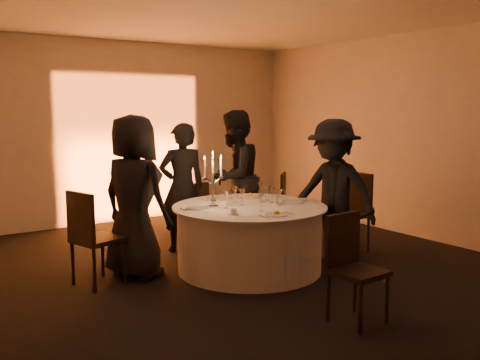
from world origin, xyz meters
TOP-DOWN VIEW (x-y plane):
  - floor at (0.00, 0.00)m, footprint 7.00×7.00m
  - ceiling at (0.00, 0.00)m, footprint 7.00×7.00m
  - wall_back at (0.00, 3.50)m, footprint 7.00×0.00m
  - wall_right at (3.00, 0.00)m, footprint 0.00×7.00m
  - uplighter_fixture at (0.00, 3.20)m, footprint 0.25×0.12m
  - banquet_table at (0.00, 0.00)m, footprint 1.80×1.80m
  - chair_left at (-1.73, 0.47)m, footprint 0.56×0.56m
  - chair_back_left at (-0.03, 1.32)m, footprint 0.40×0.40m
  - chair_back_right at (1.28, 1.15)m, footprint 0.59×0.59m
  - chair_right at (1.62, -0.06)m, footprint 0.48×0.48m
  - chair_front at (-0.11, -1.74)m, footprint 0.45×0.45m
  - guest_left at (-1.21, 0.53)m, footprint 0.89×1.05m
  - guest_back_left at (-0.24, 1.22)m, footprint 0.69×0.52m
  - guest_back_right at (0.55, 1.16)m, footprint 1.13×1.03m
  - guest_right at (1.02, -0.33)m, footprint 0.98×1.29m
  - plate_left at (-0.60, 0.19)m, footprint 0.36×0.25m
  - plate_back_left at (-0.10, 0.56)m, footprint 0.36×0.27m
  - plate_back_right at (0.36, 0.50)m, footprint 0.35×0.26m
  - plate_right at (0.56, -0.11)m, footprint 0.36×0.27m
  - plate_front at (-0.09, -0.62)m, footprint 0.36×0.25m
  - coffee_cup at (-0.44, -0.33)m, footprint 0.11×0.11m
  - candelabra at (-0.40, 0.16)m, footprint 0.27×0.13m
  - wine_glass_a at (-0.08, -0.34)m, footprint 0.07×0.07m
  - wine_glass_b at (-0.05, 0.08)m, footprint 0.07×0.07m
  - wine_glass_c at (0.35, 0.03)m, footprint 0.07×0.07m
  - wine_glass_d at (0.44, 0.40)m, footprint 0.07×0.07m
  - wine_glass_e at (0.31, -0.18)m, footprint 0.07×0.07m
  - wine_glass_f at (-0.02, 0.28)m, footprint 0.07×0.07m
  - wine_glass_g at (0.39, 0.16)m, footprint 0.07×0.07m
  - wine_glass_h at (-0.32, 0.02)m, footprint 0.07×0.07m
  - tumbler_a at (0.37, -0.08)m, footprint 0.07×0.07m
  - tumbler_b at (0.28, 0.10)m, footprint 0.07×0.07m

SIDE VIEW (x-z plane):
  - floor at x=0.00m, z-range 0.00..0.00m
  - uplighter_fixture at x=0.00m, z-range 0.00..0.10m
  - banquet_table at x=0.00m, z-range 0.00..0.77m
  - chair_back_left at x=-0.03m, z-range 0.05..0.95m
  - chair_back_right at x=1.28m, z-range 0.06..1.01m
  - chair_front at x=-0.11m, z-range 0.06..1.02m
  - chair_left at x=-1.73m, z-range 0.07..1.10m
  - chair_right at x=1.62m, z-range 0.07..1.11m
  - plate_left at x=-0.60m, z-range 0.77..0.78m
  - plate_right at x=0.56m, z-range 0.77..0.78m
  - plate_back_left at x=-0.10m, z-range 0.75..0.83m
  - plate_back_right at x=0.36m, z-range 0.75..0.83m
  - plate_front at x=-0.09m, z-range 0.75..0.83m
  - coffee_cup at x=-0.44m, z-range 0.77..0.83m
  - tumbler_a at x=0.37m, z-range 0.77..0.86m
  - tumbler_b at x=0.28m, z-range 0.77..0.86m
  - guest_back_left at x=-0.24m, z-range 0.00..1.71m
  - guest_right at x=1.02m, z-range 0.00..1.77m
  - wine_glass_a at x=-0.08m, z-range 0.81..1.00m
  - wine_glass_b at x=-0.05m, z-range 0.81..1.00m
  - wine_glass_c at x=0.35m, z-range 0.81..1.00m
  - wine_glass_d at x=0.44m, z-range 0.81..1.00m
  - wine_glass_e at x=0.31m, z-range 0.81..1.00m
  - wine_glass_f at x=-0.02m, z-range 0.81..1.00m
  - wine_glass_g at x=0.39m, z-range 0.81..1.00m
  - wine_glass_h at x=-0.32m, z-range 0.81..1.00m
  - guest_left at x=-1.21m, z-range 0.00..1.83m
  - guest_back_right at x=0.55m, z-range 0.00..1.87m
  - candelabra at x=-0.40m, z-range 0.67..1.32m
  - wall_back at x=0.00m, z-range -2.00..5.00m
  - wall_right at x=3.00m, z-range -2.00..5.00m
  - ceiling at x=0.00m, z-range 3.00..3.00m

